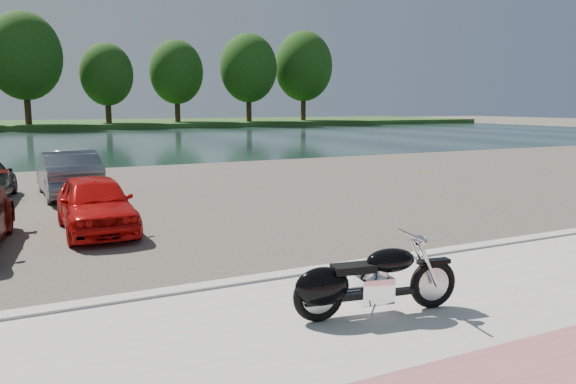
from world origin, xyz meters
TOP-DOWN VIEW (x-y plane):
  - ground at (0.00, 0.00)m, footprint 200.00×200.00m
  - promenade at (0.00, -1.00)m, footprint 60.00×6.00m
  - kerb at (0.00, 2.00)m, footprint 60.00×0.30m
  - parking_lot at (0.00, 11.00)m, footprint 60.00×18.00m
  - river at (0.00, 40.00)m, footprint 120.00×40.00m
  - far_bank at (0.00, 72.00)m, footprint 120.00×24.00m
  - far_trees at (4.36, 65.79)m, footprint 70.25×10.68m
  - motorcycle at (-1.06, -0.04)m, footprint 2.32×0.79m
  - car_4 at (-3.43, 6.96)m, footprint 1.48×3.68m
  - car_9 at (-3.51, 12.47)m, footprint 1.67×4.42m

SIDE VIEW (x-z plane):
  - ground at x=0.00m, z-range 0.00..0.00m
  - river at x=0.00m, z-range 0.00..0.00m
  - parking_lot at x=0.00m, z-range 0.00..0.04m
  - promenade at x=0.00m, z-range 0.00..0.10m
  - kerb at x=0.00m, z-range 0.00..0.14m
  - far_bank at x=0.00m, z-range 0.00..0.60m
  - motorcycle at x=-1.06m, z-range 0.04..1.09m
  - car_4 at x=-3.43m, z-range 0.04..1.29m
  - car_9 at x=-3.51m, z-range 0.04..1.48m
  - far_trees at x=4.36m, z-range 1.23..13.75m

